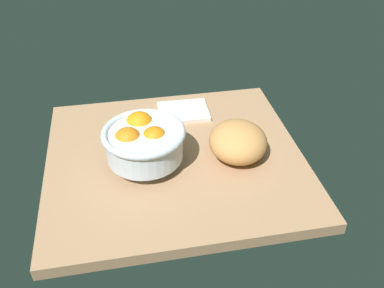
# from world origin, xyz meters

# --- Properties ---
(ground_plane) EXTENTS (0.65, 0.60, 0.03)m
(ground_plane) POSITION_xyz_m (0.00, 0.00, -0.01)
(ground_plane) COLOR #A77E5A
(fruit_bowl) EXTENTS (0.20, 0.20, 0.11)m
(fruit_bowl) POSITION_xyz_m (0.08, 0.01, 0.07)
(fruit_bowl) COLOR silver
(fruit_bowl) RESTS_ON ground
(bread_loaf) EXTENTS (0.16, 0.17, 0.09)m
(bread_loaf) POSITION_xyz_m (-0.16, 0.03, 0.05)
(bread_loaf) COLOR tan
(bread_loaf) RESTS_ON ground
(napkin_folded) EXTENTS (0.15, 0.12, 0.01)m
(napkin_folded) POSITION_xyz_m (-0.06, -0.19, 0.01)
(napkin_folded) COLOR silver
(napkin_folded) RESTS_ON ground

